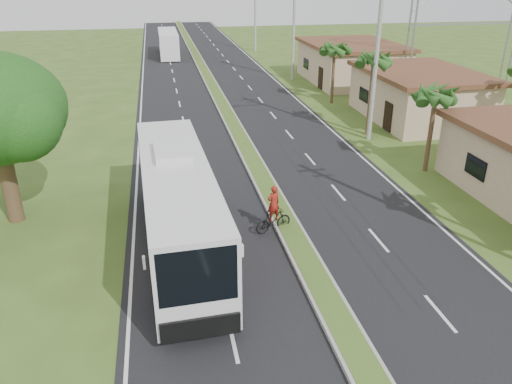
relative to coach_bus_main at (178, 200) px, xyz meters
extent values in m
plane|color=#3B531E|center=(4.76, -6.04, -2.18)|extent=(180.00, 180.00, 0.00)
cube|color=black|center=(4.76, 13.96, -2.17)|extent=(14.00, 160.00, 0.02)
cube|color=gray|center=(4.76, 13.96, -2.09)|extent=(1.20, 160.00, 0.17)
cube|color=#3B531E|center=(4.76, 13.96, -2.00)|extent=(0.95, 160.00, 0.02)
cube|color=silver|center=(-1.94, 13.96, -2.18)|extent=(0.12, 160.00, 0.01)
cube|color=silver|center=(11.46, 13.96, -2.18)|extent=(0.12, 160.00, 0.01)
cube|color=tan|center=(18.76, 15.96, -0.51)|extent=(7.00, 10.00, 3.35)
cube|color=#4E291B|center=(18.76, 15.96, 1.33)|extent=(7.60, 10.60, 0.32)
cube|color=tan|center=(18.76, 29.96, -0.43)|extent=(8.00, 11.00, 3.50)
cube|color=#4E291B|center=(18.76, 29.96, 1.48)|extent=(8.60, 11.60, 0.32)
cylinder|color=#473321|center=(14.16, 5.96, 0.12)|extent=(0.26, 0.26, 4.60)
cylinder|color=#473321|center=(13.56, 12.96, 0.52)|extent=(0.26, 0.26, 5.40)
cylinder|color=#473321|center=(14.06, 21.96, 0.22)|extent=(0.26, 0.26, 4.80)
cylinder|color=#473321|center=(-7.24, 3.96, -0.18)|extent=(0.70, 0.70, 4.00)
sphere|color=#1C4011|center=(-6.04, 2.96, 2.72)|extent=(3.40, 3.40, 3.40)
cylinder|color=gray|center=(13.26, 11.96, 3.82)|extent=(0.28, 0.28, 12.00)
cylinder|color=gray|center=(13.26, 31.96, 3.32)|extent=(0.28, 0.28, 11.00)
cylinder|color=gray|center=(13.26, 51.96, 3.07)|extent=(0.28, 0.28, 10.50)
cylinder|color=gray|center=(21.76, 23.46, 3.82)|extent=(0.18, 0.18, 12.00)
cylinder|color=gray|center=(21.76, 24.46, 3.82)|extent=(0.18, 0.18, 12.00)
cylinder|color=gray|center=(31.76, 24.46, 3.82)|extent=(0.18, 0.18, 12.00)
cube|color=gray|center=(26.76, 23.96, 3.82)|extent=(10.00, 0.14, 0.14)
cube|color=silver|center=(0.00, -0.06, -0.11)|extent=(3.10, 12.37, 3.22)
cube|color=black|center=(-0.02, 0.55, 0.60)|extent=(3.04, 9.92, 1.29)
cube|color=black|center=(0.27, -6.12, 0.40)|extent=(2.30, 0.24, 1.80)
cube|color=red|center=(0.06, -1.28, -0.75)|extent=(2.84, 5.43, 0.56)
cube|color=#EFA314|center=(-0.01, 0.25, -1.01)|extent=(2.74, 3.18, 0.26)
cube|color=silver|center=(-0.05, 1.17, 1.64)|extent=(1.54, 2.51, 0.29)
cylinder|color=black|center=(-0.98, -3.99, -1.65)|extent=(0.37, 1.08, 1.06)
cylinder|color=black|center=(1.33, -3.89, -1.65)|extent=(0.37, 1.08, 1.06)
cylinder|color=black|center=(-1.30, 3.16, -1.65)|extent=(0.37, 1.08, 1.06)
cylinder|color=black|center=(1.01, 3.26, -1.65)|extent=(0.37, 1.08, 1.06)
cube|color=white|center=(1.33, 49.76, -0.55)|extent=(2.35, 10.72, 2.98)
cube|color=black|center=(1.33, 50.22, 0.35)|extent=(2.40, 7.93, 1.01)
cube|color=orange|center=(1.33, 48.82, -1.12)|extent=(2.39, 5.13, 0.33)
cylinder|color=black|center=(0.29, 45.33, -1.73)|extent=(0.28, 0.90, 0.89)
cylinder|color=black|center=(2.34, 45.33, -1.73)|extent=(0.28, 0.90, 0.89)
cylinder|color=black|center=(0.31, 53.72, -1.73)|extent=(0.28, 0.90, 0.89)
cylinder|color=black|center=(2.36, 53.72, -1.73)|extent=(0.28, 0.90, 0.89)
imported|color=black|center=(4.05, 0.60, -1.66)|extent=(1.80, 1.00, 1.04)
imported|color=maroon|center=(4.05, 0.60, -0.82)|extent=(0.68, 0.55, 1.63)
camera|label=1|loc=(-0.39, -18.12, 8.38)|focal=35.00mm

